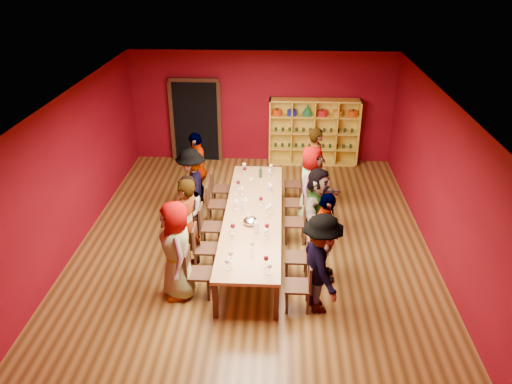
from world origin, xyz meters
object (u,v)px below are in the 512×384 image
person_left_4 (197,170)px  person_right_0 (321,264)px  person_right_2 (317,206)px  wine_bottle (261,173)px  person_right_3 (311,185)px  person_left_1 (186,225)px  chair_person_left_2 (207,224)px  chair_person_right_4 (297,182)px  chair_person_left_0 (194,270)px  person_left_0 (177,250)px  person_right_4 (316,166)px  chair_person_left_1 (201,245)px  person_left_2 (188,212)px  chair_person_right_3 (298,200)px  chair_person_right_2 (299,220)px  chair_person_right_0 (303,283)px  chair_person_right_1 (301,254)px  person_right_1 (325,238)px  person_left_3 (192,187)px  tasting_table (253,215)px  chair_person_left_3 (213,201)px  chair_person_left_4 (217,186)px  shelving_unit (314,129)px

person_left_4 → person_right_0: (2.53, -3.51, -0.02)m
person_right_2 → wine_bottle: person_right_2 is taller
person_right_3 → person_left_1: bearing=152.9°
chair_person_left_2 → chair_person_right_4: bearing=48.2°
person_right_3 → chair_person_left_0: bearing=166.0°
person_left_0 → person_right_4: (2.52, 3.59, 0.02)m
chair_person_left_1 → chair_person_right_4: bearing=57.1°
person_left_0 → person_left_4: 3.25m
person_left_2 → chair_person_right_4: person_left_2 is taller
chair_person_left_1 → chair_person_right_3: same height
chair_person_left_1 → person_left_4: person_left_4 is taller
chair_person_right_4 → person_right_4: bearing=0.0°
chair_person_right_2 → person_right_3: size_ratio=0.51×
chair_person_right_0 → chair_person_right_1: 0.83m
person_right_0 → chair_person_right_4: person_right_0 is taller
person_right_1 → chair_person_right_4: bearing=7.0°
person_left_3 → person_right_4: person_right_4 is taller
chair_person_right_4 → person_right_2: bearing=-78.8°
chair_person_left_1 → chair_person_right_1: same height
tasting_table → person_left_3: size_ratio=2.68×
person_right_0 → chair_person_right_0: bearing=74.7°
chair_person_left_1 → person_right_1: size_ratio=0.52×
chair_person_left_0 → chair_person_right_2: (1.82, 1.82, 0.00)m
person_left_1 → chair_person_right_1: bearing=106.3°
chair_person_left_1 → person_left_4: size_ratio=0.50×
person_left_0 → chair_person_left_1: 0.91m
person_left_0 → chair_person_left_3: (0.28, 2.51, -0.39)m
person_left_4 → person_right_2: 2.97m
person_left_0 → chair_person_left_4: 3.28m
chair_person_right_0 → chair_person_right_4: size_ratio=1.00×
chair_person_left_1 → chair_person_left_2: bearing=90.0°
shelving_unit → chair_person_left_1: (-2.31, -5.13, -0.49)m
shelving_unit → chair_person_left_0: 6.36m
person_left_2 → wine_bottle: 2.16m
person_left_2 → person_left_0: bearing=-4.6°
person_left_1 → chair_person_right_1: (2.07, -0.21, -0.42)m
chair_person_left_0 → wine_bottle: (0.99, 3.24, 0.36)m
person_right_0 → person_right_2: size_ratio=1.08×
chair_person_left_2 → person_right_2: 2.21m
person_left_0 → chair_person_right_4: bearing=128.8°
shelving_unit → person_right_2: shelving_unit is taller
person_left_0 → chair_person_right_3: size_ratio=1.99×
chair_person_right_1 → chair_person_right_3: 2.08m
chair_person_left_0 → wine_bottle: size_ratio=3.16×
chair_person_left_0 → person_left_4: 3.30m
person_left_0 → person_left_1: bearing=157.3°
person_right_0 → person_right_1: (0.12, 0.83, -0.02)m
person_right_0 → wine_bottle: 3.68m
person_right_1 → person_right_4: 3.02m
tasting_table → person_left_4: person_left_4 is taller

